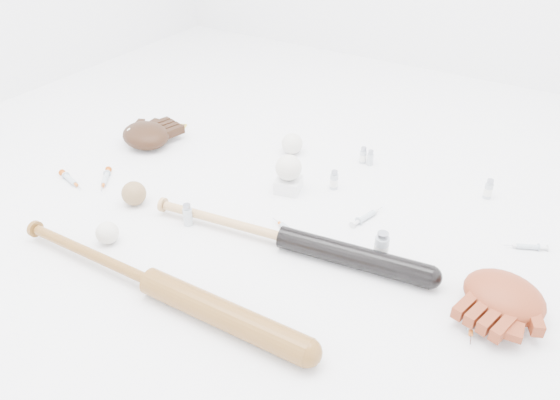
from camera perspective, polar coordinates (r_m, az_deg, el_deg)
The scene contains 23 objects.
bat_dark at distance 1.55m, azimuth 0.40°, elevation -3.93°, with size 0.88×0.06×0.06m, color black, non-canonical shape.
bat_wood at distance 1.44m, azimuth -13.23°, elevation -8.33°, with size 0.95×0.07×0.07m, color brown, non-canonical shape.
glove_dark at distance 2.14m, azimuth -13.86°, elevation 6.61°, with size 0.23×0.23×0.08m, color black, non-canonical shape.
glove_tan at distance 1.46m, azimuth 22.37°, elevation -9.25°, with size 0.24×0.24×0.09m, color maroon, non-canonical shape.
trading_card at distance 2.25m, azimuth -10.73°, elevation 7.34°, with size 0.06×0.08×0.00m, color gold.
pedestal at distance 1.80m, azimuth 0.88°, elevation 1.61°, with size 0.08×0.08×0.04m, color white.
baseball_on_pedestal at distance 1.77m, azimuth 0.90°, elevation 3.41°, with size 0.09×0.09×0.09m, color silver.
baseball_left at distance 2.15m, azimuth -14.98°, elevation 6.42°, with size 0.08×0.08×0.08m, color silver.
baseball_upper at distance 2.02m, azimuth 1.28°, elevation 5.91°, with size 0.08×0.08×0.08m, color silver.
baseball_mid at distance 1.65m, azimuth -17.60°, elevation -3.29°, with size 0.07×0.07×0.07m, color silver.
baseball_aged at distance 1.79m, azimuth -15.02°, elevation 0.67°, with size 0.08×0.08×0.08m, color olive.
syringe_0 at distance 1.99m, azimuth -21.05°, elevation 1.99°, with size 0.16×0.03×0.02m, color #ADBCC6, non-canonical shape.
syringe_1 at distance 1.62m, azimuth 0.93°, elevation -3.14°, with size 0.16×0.03×0.02m, color #ADBCC6, non-canonical shape.
syringe_2 at distance 1.70m, azimuth 9.00°, elevation -1.74°, with size 0.16×0.03×0.02m, color #ADBCC6, non-canonical shape.
syringe_3 at distance 1.42m, azimuth 19.38°, elevation -11.73°, with size 0.16×0.03×0.02m, color #ADBCC6, non-canonical shape.
syringe_4 at distance 1.71m, azimuth 24.43°, elevation -4.46°, with size 0.13×0.02×0.02m, color #ADBCC6, non-canonical shape.
syringe_5 at distance 1.95m, azimuth -17.79°, elevation 2.12°, with size 0.16×0.03×0.02m, color #ADBCC6, non-canonical shape.
vial_0 at distance 1.89m, azimuth 20.97°, elevation 1.11°, with size 0.03×0.03×0.07m, color #B4BDC5.
vial_1 at distance 1.97m, azimuth 9.42°, elevation 4.39°, with size 0.02×0.02×0.06m, color #B4BDC5.
vial_2 at distance 1.82m, azimuth 5.67°, elevation 2.12°, with size 0.03×0.03×0.07m, color #B4BDC5.
vial_3 at distance 1.52m, azimuth 10.56°, elevation -4.81°, with size 0.04×0.04×0.09m, color #B4BDC5.
vial_4 at distance 1.66m, azimuth -9.63°, elevation -1.51°, with size 0.03×0.03×0.07m, color #B4BDC5.
vial_5 at distance 1.98m, azimuth 8.69°, elevation 4.66°, with size 0.02×0.02×0.06m, color #B4BDC5.
Camera 1 is at (0.73, -1.17, 0.98)m, focal length 35.00 mm.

